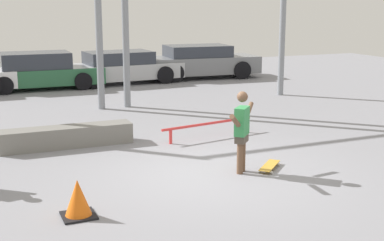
# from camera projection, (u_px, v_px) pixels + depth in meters

# --- Properties ---
(ground_plane) EXTENTS (36.00, 36.00, 0.00)m
(ground_plane) POSITION_uv_depth(u_px,v_px,m) (214.00, 174.00, 9.67)
(ground_plane) COLOR gray
(skateboarder) EXTENTS (0.98, 1.00, 1.50)m
(skateboarder) POSITION_uv_depth(u_px,v_px,m) (242.00, 128.00, 9.57)
(skateboarder) COLOR brown
(skateboarder) RESTS_ON ground_plane
(skateboard) EXTENTS (0.70, 0.68, 0.08)m
(skateboard) POSITION_uv_depth(u_px,v_px,m) (270.00, 166.00, 9.92)
(skateboard) COLOR gold
(skateboard) RESTS_ON ground_plane
(grind_box) EXTENTS (2.79, 0.56, 0.44)m
(grind_box) POSITION_uv_depth(u_px,v_px,m) (67.00, 137.00, 11.44)
(grind_box) COLOR slate
(grind_box) RESTS_ON ground_plane
(grind_rail) EXTENTS (2.40, 0.48, 0.36)m
(grind_rail) POSITION_uv_depth(u_px,v_px,m) (208.00, 126.00, 12.19)
(grind_rail) COLOR red
(grind_rail) RESTS_ON ground_plane
(parked_car_green) EXTENTS (4.31, 1.96, 1.31)m
(parked_car_green) POSITION_uv_depth(u_px,v_px,m) (40.00, 71.00, 19.06)
(parked_car_green) COLOR #28603D
(parked_car_green) RESTS_ON ground_plane
(parked_car_silver) EXTENTS (4.52, 2.09, 1.22)m
(parked_car_silver) POSITION_uv_depth(u_px,v_px,m) (122.00, 67.00, 20.42)
(parked_car_silver) COLOR #B7BABF
(parked_car_silver) RESTS_ON ground_plane
(parked_car_grey) EXTENTS (4.71, 2.25, 1.34)m
(parked_car_grey) POSITION_uv_depth(u_px,v_px,m) (201.00, 62.00, 21.85)
(parked_car_grey) COLOR slate
(parked_car_grey) RESTS_ON ground_plane
(traffic_cone) EXTENTS (0.48, 0.48, 0.56)m
(traffic_cone) POSITION_uv_depth(u_px,v_px,m) (78.00, 199.00, 7.67)
(traffic_cone) COLOR black
(traffic_cone) RESTS_ON ground_plane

